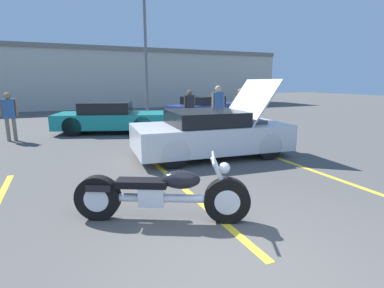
% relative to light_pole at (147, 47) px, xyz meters
% --- Properties ---
extents(ground_plane, '(80.00, 80.00, 0.00)m').
position_rel_light_pole_xyz_m(ground_plane, '(-3.45, -15.94, -3.98)').
color(ground_plane, '#514F4C').
extents(parking_stripe_back, '(0.12, 4.78, 0.01)m').
position_rel_light_pole_xyz_m(parking_stripe_back, '(-3.01, -13.47, -3.97)').
color(parking_stripe_back, yellow).
rests_on(parking_stripe_back, ground).
extents(parking_stripe_far, '(0.12, 4.78, 0.01)m').
position_rel_light_pole_xyz_m(parking_stripe_far, '(0.09, -13.47, -3.97)').
color(parking_stripe_far, yellow).
rests_on(parking_stripe_far, ground).
extents(far_building, '(32.00, 4.20, 4.40)m').
position_rel_light_pole_xyz_m(far_building, '(-3.45, 6.08, -1.64)').
color(far_building, beige).
rests_on(far_building, ground).
extents(light_pole, '(1.21, 0.28, 7.20)m').
position_rel_light_pole_xyz_m(light_pole, '(0.00, 0.00, 0.00)').
color(light_pole, slate).
rests_on(light_pole, ground).
extents(motorcycle, '(2.32, 1.28, 0.96)m').
position_rel_light_pole_xyz_m(motorcycle, '(-3.79, -14.37, -3.58)').
color(motorcycle, black).
rests_on(motorcycle, ground).
extents(show_car_hood_open, '(4.20, 2.24, 2.03)m').
position_rel_light_pole_xyz_m(show_car_hood_open, '(-1.36, -11.19, -3.36)').
color(show_car_hood_open, silver).
rests_on(show_car_hood_open, ground).
extents(parked_car_right_row, '(4.96, 3.44, 1.16)m').
position_rel_light_pole_xyz_m(parked_car_right_row, '(2.42, -3.06, -3.42)').
color(parked_car_right_row, navy).
rests_on(parked_car_right_row, ground).
extents(parked_car_mid_row, '(4.45, 2.94, 1.19)m').
position_rel_light_pole_xyz_m(parked_car_mid_row, '(-3.27, -6.25, -3.40)').
color(parked_car_mid_row, teal).
rests_on(parked_car_mid_row, ground).
extents(spectator_near_motorcycle, '(0.52, 0.21, 1.60)m').
position_rel_light_pole_xyz_m(spectator_near_motorcycle, '(0.13, -6.20, -3.04)').
color(spectator_near_motorcycle, '#333338').
rests_on(spectator_near_motorcycle, ground).
extents(spectator_by_show_car, '(0.52, 0.21, 1.61)m').
position_rel_light_pole_xyz_m(spectator_by_show_car, '(-6.60, -6.71, -3.02)').
color(spectator_by_show_car, gray).
rests_on(spectator_by_show_car, ground).
extents(spectator_midground, '(0.52, 0.22, 1.67)m').
position_rel_light_pole_xyz_m(spectator_midground, '(2.20, -6.99, -2.99)').
color(spectator_midground, gray).
rests_on(spectator_midground, ground).
extents(spectator_far_lot, '(0.52, 0.24, 1.82)m').
position_rel_light_pole_xyz_m(spectator_far_lot, '(0.35, -8.39, -2.88)').
color(spectator_far_lot, gray).
rests_on(spectator_far_lot, ground).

